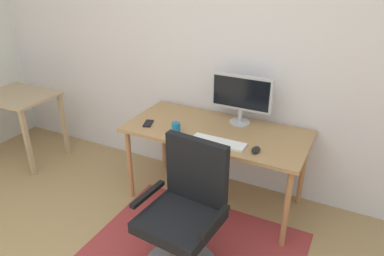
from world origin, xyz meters
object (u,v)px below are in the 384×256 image
monitor (241,95)px  keyboard (218,142)px  desk (216,136)px  office_chair (185,222)px  coffee_cup (176,128)px  cell_phone (148,123)px  side_table (20,106)px  computer_mouse (256,150)px

monitor → keyboard: (-0.02, -0.43, -0.25)m
desk → office_chair: size_ratio=1.58×
coffee_cup → cell_phone: coffee_cup is taller
desk → monitor: bearing=59.2°
coffee_cup → cell_phone: size_ratio=0.62×
monitor → side_table: monitor is taller
coffee_cup → office_chair: (0.40, -0.62, -0.35)m
office_chair → computer_mouse: bearing=70.2°
coffee_cup → cell_phone: bearing=172.9°
keyboard → office_chair: 0.68m
keyboard → coffee_cup: bearing=177.2°
computer_mouse → side_table: size_ratio=0.14×
cell_phone → office_chair: office_chair is taller
keyboard → side_table: size_ratio=0.59×
monitor → keyboard: 0.50m
cell_phone → computer_mouse: bearing=-22.4°
office_chair → side_table: office_chair is taller
computer_mouse → cell_phone: (-0.98, 0.06, -0.01)m
keyboard → computer_mouse: bearing=-0.0°
computer_mouse → coffee_cup: size_ratio=1.20×
monitor → cell_phone: size_ratio=3.75×
side_table → office_chair: bearing=-15.3°
desk → office_chair: (0.13, -0.82, -0.25)m
side_table → desk: bearing=5.3°
cell_phone → side_table: (-1.56, -0.04, -0.11)m
cell_phone → monitor: bearing=9.2°
computer_mouse → side_table: 2.54m
keyboard → side_table: bearing=179.5°
computer_mouse → coffee_cup: 0.68m
desk → side_table: bearing=-174.7°
keyboard → cell_phone: (-0.68, 0.06, -0.00)m
office_chair → cell_phone: bearing=142.0°
keyboard → office_chair: size_ratio=0.45×
office_chair → desk: bearing=104.3°
computer_mouse → cell_phone: bearing=176.8°
monitor → computer_mouse: 0.57m
keyboard → desk: bearing=116.8°
monitor → coffee_cup: (-0.40, -0.41, -0.21)m
cell_phone → side_table: bearing=162.2°
office_chair → monitor: bearing=95.4°
monitor → desk: bearing=-120.8°
desk → keyboard: (0.11, -0.22, 0.07)m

